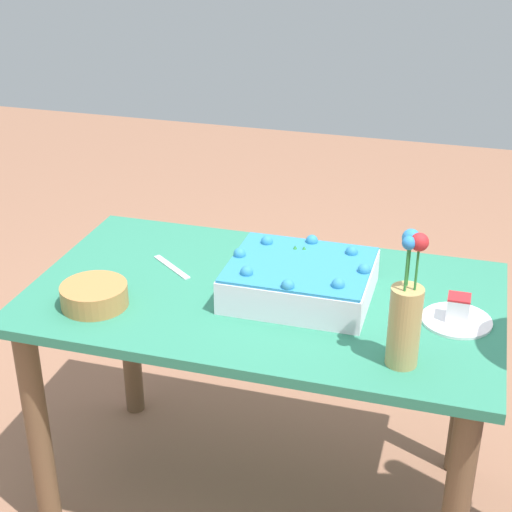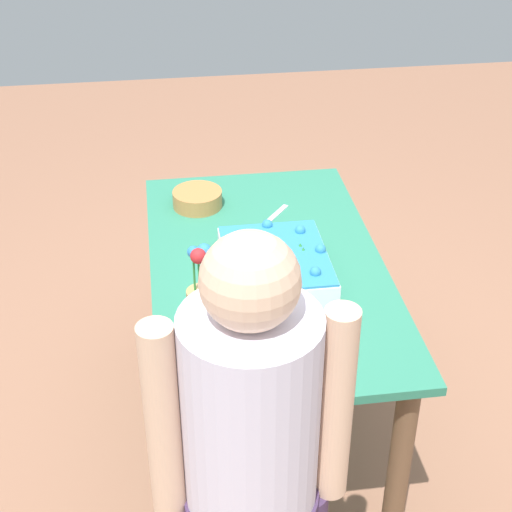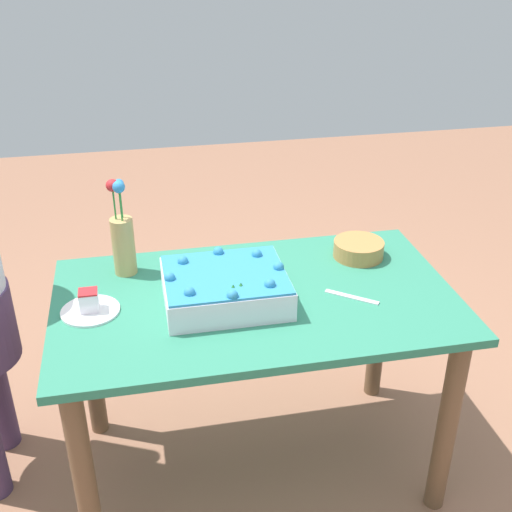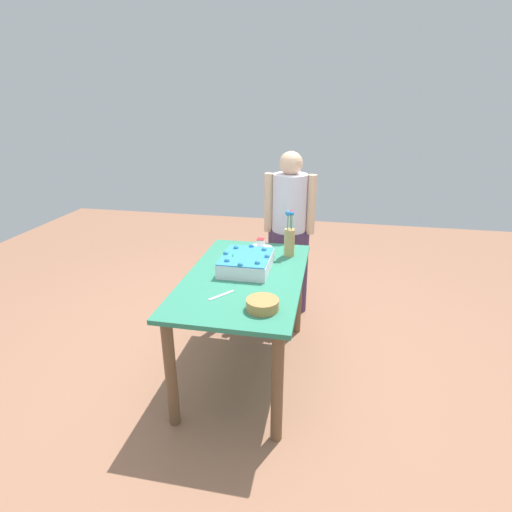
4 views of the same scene
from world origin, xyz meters
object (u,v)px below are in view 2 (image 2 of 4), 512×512
Objects in this scene: serving_plate_with_slice at (293,364)px; cake_knife at (274,216)px; person_standing at (251,475)px; sheet_cake at (276,267)px; flower_vase at (202,313)px; fruit_bowl at (197,199)px.

serving_plate_with_slice is 1.01× the size of cake_knife.
person_standing is (1.30, -0.26, 0.08)m from cake_knife.
serving_plate_with_slice is 0.13× the size of person_standing.
sheet_cake is 1.13× the size of flower_vase.
serving_plate_with_slice is at bearing -2.68° from sheet_cake.
fruit_bowl is (-0.54, -0.21, -0.02)m from sheet_cake.
fruit_bowl is (-0.86, 0.05, -0.10)m from flower_vase.
flower_vase is at bearing 14.07° from cake_knife.
fruit_bowl is at bearing -168.89° from serving_plate_with_slice.
sheet_cake is 0.90m from person_standing.
serving_plate_with_slice is 1.00m from fruit_bowl.
flower_vase is at bearing -3.33° from fruit_bowl.
sheet_cake is 0.44m from serving_plate_with_slice.
flower_vase is 0.56m from person_standing.
flower_vase is (0.74, -0.33, 0.13)m from cake_knife.
serving_plate_with_slice is 0.53× the size of flower_vase.
flower_vase is 1.90× the size of fruit_bowl.
cake_knife is at bearing 66.61° from fruit_bowl.
cake_knife is (-0.42, 0.06, -0.05)m from sheet_cake.
person_standing is (0.43, -0.18, 0.06)m from serving_plate_with_slice.
flower_vase reaches higher than fruit_bowl.
sheet_cake reaches higher than cake_knife.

